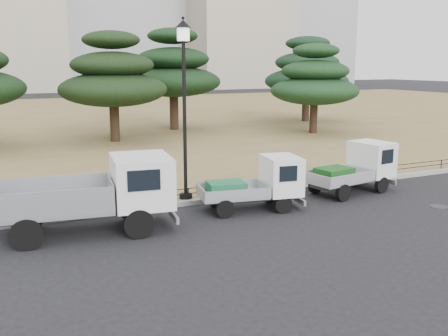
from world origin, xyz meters
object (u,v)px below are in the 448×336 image
truck_large (95,192)px  truck_kei_front (258,184)px  tarp_pile (5,203)px  street_lamp (184,80)px  truck_kei_rear (356,168)px

truck_large → truck_kei_front: truck_large is taller
truck_kei_front → tarp_pile: size_ratio=2.28×
truck_kei_front → street_lamp: street_lamp is taller
truck_large → street_lamp: 4.87m
truck_kei_rear → street_lamp: size_ratio=0.62×
truck_kei_rear → street_lamp: (-6.25, 1.31, 3.26)m
truck_kei_rear → street_lamp: 7.17m
street_lamp → truck_kei_front: bearing=-43.8°
truck_large → truck_kei_rear: truck_large is taller
truck_kei_front → truck_large: bearing=-169.4°
truck_kei_front → truck_kei_rear: (4.40, 0.47, 0.04)m
truck_kei_rear → tarp_pile: size_ratio=2.40×
truck_large → tarp_pile: (-2.30, 2.24, -0.63)m
truck_large → tarp_pile: 3.27m
truck_kei_front → street_lamp: (-1.85, 1.77, 3.30)m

